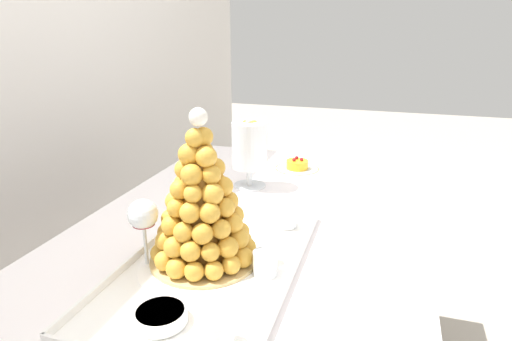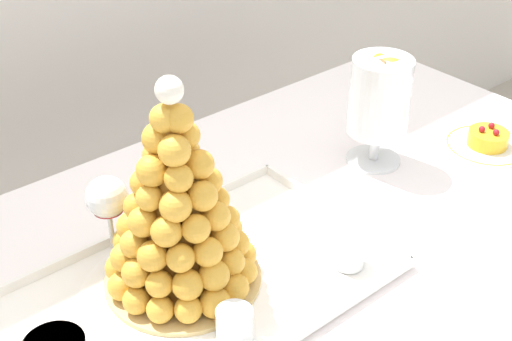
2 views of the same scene
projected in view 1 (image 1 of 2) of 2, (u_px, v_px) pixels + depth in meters
The scene contains 10 objects.
buffet_table at pixel (251, 253), 1.27m from camera, with size 1.51×0.96×0.76m.
serving_tray at pixel (213, 265), 1.02m from camera, with size 0.67×0.38×0.02m.
croquembouche at pixel (202, 205), 0.99m from camera, with size 0.26×0.26×0.36m.
dessert_cup_left at pixel (217, 333), 0.75m from camera, with size 0.06×0.06×0.06m.
dessert_cup_mid_left at pixel (265, 264), 0.97m from camera, with size 0.06×0.06×0.06m.
dessert_cup_centre at pixel (287, 219), 1.20m from camera, with size 0.05×0.05×0.05m.
creme_brulee_ramekin at pixel (161, 315), 0.82m from camera, with size 0.10×0.10×0.02m.
macaron_goblet at pixel (250, 146), 1.48m from camera, with size 0.12×0.12×0.24m.
fruit_tart_plate at pixel (297, 167), 1.70m from camera, with size 0.18×0.18×0.05m.
wine_glass at pixel (143, 217), 0.98m from camera, with size 0.07×0.07×0.17m.
Camera 1 is at (-1.07, -0.35, 1.30)m, focal length 30.61 mm.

